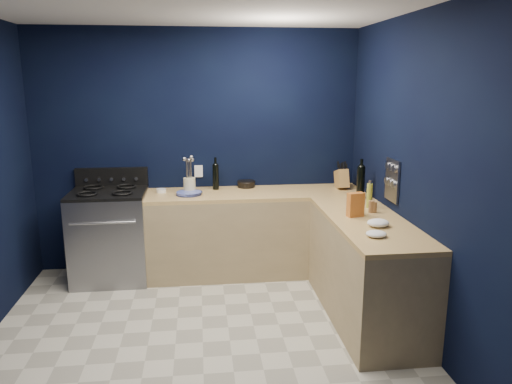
{
  "coord_description": "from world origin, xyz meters",
  "views": [
    {
      "loc": [
        0.01,
        -3.6,
        2.08
      ],
      "look_at": [
        0.55,
        1.0,
        1.0
      ],
      "focal_mm": 34.43,
      "sensor_mm": 36.0,
      "label": 1
    }
  ],
  "objects": [
    {
      "name": "utensil_crock",
      "position": [
        -0.1,
        1.49,
        0.98
      ],
      "size": [
        0.16,
        0.16,
        0.16
      ],
      "primitive_type": "cylinder",
      "rotation": [
        0.0,
        0.0,
        -0.35
      ],
      "color": "beige",
      "rests_on": "top_back"
    },
    {
      "name": "wine_bottle_back",
      "position": [
        0.18,
        1.6,
        1.04
      ],
      "size": [
        0.07,
        0.07,
        0.27
      ],
      "primitive_type": "cylinder",
      "rotation": [
        0.0,
        0.0,
        0.11
      ],
      "color": "black",
      "rests_on": "top_back"
    },
    {
      "name": "wall_right",
      "position": [
        1.76,
        0.0,
        1.3
      ],
      "size": [
        0.02,
        3.5,
        2.6
      ],
      "primitive_type": "cube",
      "color": "black",
      "rests_on": "ground"
    },
    {
      "name": "cooktop",
      "position": [
        -0.93,
        1.42,
        0.94
      ],
      "size": [
        0.76,
        0.66,
        0.03
      ],
      "primitive_type": "cube",
      "color": "black",
      "rests_on": "gas_range"
    },
    {
      "name": "crouton_bag",
      "position": [
        1.35,
        0.39,
        1.01
      ],
      "size": [
        0.16,
        0.1,
        0.21
      ],
      "primitive_type": "cube",
      "rotation": [
        0.0,
        0.0,
        0.25
      ],
      "color": "#AF2714",
      "rests_on": "top_right"
    },
    {
      "name": "cab_right",
      "position": [
        1.44,
        0.29,
        0.43
      ],
      "size": [
        0.63,
        1.67,
        0.86
      ],
      "primitive_type": "cube",
      "color": "tan",
      "rests_on": "floor"
    },
    {
      "name": "oil_bottle",
      "position": [
        1.57,
        0.67,
        1.01
      ],
      "size": [
        0.05,
        0.05,
        0.23
      ],
      "primitive_type": "cylinder",
      "rotation": [
        0.0,
        0.0,
        -0.02
      ],
      "color": "olive",
      "rests_on": "top_right"
    },
    {
      "name": "plate_stack",
      "position": [
        -0.11,
        1.38,
        0.92
      ],
      "size": [
        0.33,
        0.33,
        0.03
      ],
      "primitive_type": "cylinder",
      "rotation": [
        0.0,
        0.0,
        -0.34
      ],
      "color": "#394192",
      "rests_on": "top_back"
    },
    {
      "name": "knife_block",
      "position": [
        1.55,
        1.5,
        1.0
      ],
      "size": [
        0.12,
        0.24,
        0.25
      ],
      "primitive_type": "cube",
      "rotation": [
        -0.31,
        0.0,
        0.04
      ],
      "color": "olive",
      "rests_on": "top_back"
    },
    {
      "name": "cab_back",
      "position": [
        0.6,
        1.44,
        0.43
      ],
      "size": [
        2.3,
        0.63,
        0.86
      ],
      "primitive_type": "cube",
      "color": "tan",
      "rests_on": "floor"
    },
    {
      "name": "top_back",
      "position": [
        0.6,
        1.44,
        0.88
      ],
      "size": [
        2.3,
        0.63,
        0.04
      ],
      "primitive_type": "cube",
      "color": "olive",
      "rests_on": "cab_back"
    },
    {
      "name": "towel_front",
      "position": [
        1.44,
        0.08,
        0.93
      ],
      "size": [
        0.18,
        0.16,
        0.06
      ],
      "primitive_type": "ellipsoid",
      "rotation": [
        0.0,
        0.0,
        0.03
      ],
      "color": "white",
      "rests_on": "top_right"
    },
    {
      "name": "gas_range",
      "position": [
        -0.93,
        1.42,
        0.46
      ],
      "size": [
        0.76,
        0.66,
        0.92
      ],
      "primitive_type": "cube",
      "color": "gray",
      "rests_on": "floor"
    },
    {
      "name": "lemon_basket",
      "position": [
        0.52,
        1.67,
        0.94
      ],
      "size": [
        0.21,
        0.21,
        0.07
      ],
      "primitive_type": "cylinder",
      "rotation": [
        0.0,
        0.0,
        -0.13
      ],
      "color": "black",
      "rests_on": "top_back"
    },
    {
      "name": "wall_back",
      "position": [
        0.0,
        1.76,
        1.3
      ],
      "size": [
        3.5,
        0.02,
        2.6
      ],
      "primitive_type": "cube",
      "color": "black",
      "rests_on": "ground"
    },
    {
      "name": "floor",
      "position": [
        0.0,
        0.0,
        -0.01
      ],
      "size": [
        3.5,
        3.5,
        0.02
      ],
      "primitive_type": "cube",
      "color": "#B8B3A1",
      "rests_on": "ground"
    },
    {
      "name": "ramekin",
      "position": [
        -0.4,
        1.52,
        0.92
      ],
      "size": [
        0.12,
        0.12,
        0.04
      ],
      "primitive_type": "cylinder",
      "rotation": [
        0.0,
        0.0,
        0.18
      ],
      "color": "white",
      "rests_on": "top_back"
    },
    {
      "name": "wine_bottle_right",
      "position": [
        1.6,
        1.02,
        1.06
      ],
      "size": [
        0.08,
        0.08,
        0.32
      ],
      "primitive_type": "cylinder",
      "rotation": [
        0.0,
        0.0,
        -0.07
      ],
      "color": "black",
      "rests_on": "top_right"
    },
    {
      "name": "spice_jar_near",
      "position": [
        1.53,
        0.5,
        0.95
      ],
      "size": [
        0.06,
        0.06,
        0.11
      ],
      "primitive_type": "cylinder",
      "rotation": [
        0.0,
        0.0,
        0.31
      ],
      "color": "olive",
      "rests_on": "top_right"
    },
    {
      "name": "towel_end",
      "position": [
        1.33,
        -0.18,
        0.92
      ],
      "size": [
        0.2,
        0.19,
        0.05
      ],
      "primitive_type": "ellipsoid",
      "rotation": [
        0.0,
        0.0,
        0.35
      ],
      "color": "white",
      "rests_on": "top_right"
    },
    {
      "name": "spice_panel",
      "position": [
        1.74,
        0.55,
        1.18
      ],
      "size": [
        0.02,
        0.28,
        0.38
      ],
      "primitive_type": "cube",
      "color": "gray",
      "rests_on": "wall_right"
    },
    {
      "name": "spice_jar_far",
      "position": [
        1.56,
        0.5,
        0.95
      ],
      "size": [
        0.05,
        0.05,
        0.1
      ],
      "primitive_type": "cylinder",
      "rotation": [
        0.0,
        0.0,
        -0.09
      ],
      "color": "olive",
      "rests_on": "top_right"
    },
    {
      "name": "wall_front",
      "position": [
        0.0,
        -1.76,
        1.3
      ],
      "size": [
        3.5,
        0.02,
        2.6
      ],
      "primitive_type": "cube",
      "color": "black",
      "rests_on": "ground"
    },
    {
      "name": "oven_door",
      "position": [
        -0.93,
        1.1,
        0.45
      ],
      "size": [
        0.59,
        0.02,
        0.42
      ],
      "primitive_type": "cube",
      "color": "black",
      "rests_on": "gas_range"
    },
    {
      "name": "wall_outlet",
      "position": [
        0.0,
        1.74,
        1.08
      ],
      "size": [
        0.09,
        0.02,
        0.13
      ],
      "primitive_type": "cube",
      "color": "white",
      "rests_on": "wall_back"
    },
    {
      "name": "top_right",
      "position": [
        1.44,
        0.29,
        0.88
      ],
      "size": [
        0.63,
        1.67,
        0.04
      ],
      "primitive_type": "cube",
      "color": "olive",
      "rests_on": "cab_right"
    },
    {
      "name": "backguard",
      "position": [
        -0.93,
        1.72,
        1.04
      ],
      "size": [
        0.76,
        0.06,
        0.2
      ],
      "primitive_type": "cube",
      "color": "black",
      "rests_on": "gas_range"
    }
  ]
}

